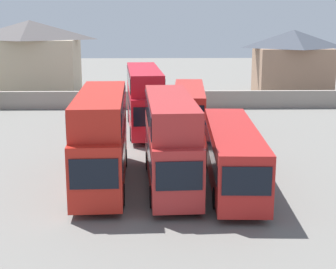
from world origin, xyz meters
name	(u,v)px	position (x,y,z in m)	size (l,w,h in m)	color
ground	(164,121)	(0.00, 18.00, 0.00)	(140.00, 140.00, 0.00)	slate
depot_boundary_wall	(163,100)	(0.00, 24.31, 0.90)	(56.00, 0.50, 1.80)	gray
bus_1	(101,134)	(-3.73, 0.47, 2.89)	(2.94, 10.95, 5.14)	red
bus_2	(170,137)	(0.05, 0.09, 2.79)	(2.92, 10.47, 4.96)	#B12827
bus_3	(233,153)	(3.50, 0.03, 1.89)	(2.99, 11.86, 3.29)	#B01E1C
bus_4	(144,96)	(-1.68, 14.37, 2.86)	(3.38, 11.87, 5.08)	red
bus_5	(189,106)	(2.01, 14.49, 2.00)	(3.09, 11.53, 3.50)	#B52821
house_terrace_left	(31,58)	(-15.29, 33.46, 4.46)	(11.23, 6.71, 8.75)	#C6B293
house_terrace_centre	(292,62)	(15.44, 33.31, 3.90)	(8.89, 6.52, 7.65)	#9E7A60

